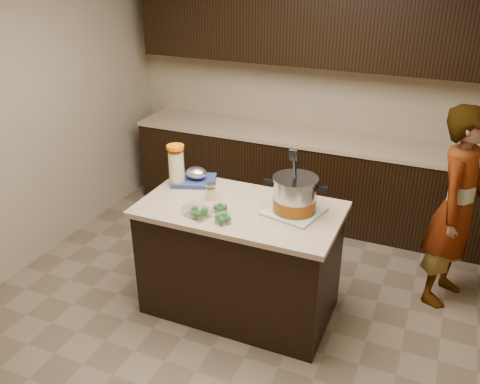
# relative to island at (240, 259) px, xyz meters

# --- Properties ---
(ground_plane) EXTENTS (4.00, 4.00, 0.00)m
(ground_plane) POSITION_rel_island_xyz_m (0.00, 0.00, -0.45)
(ground_plane) COLOR brown
(ground_plane) RESTS_ON ground
(room_shell) EXTENTS (4.04, 4.04, 2.72)m
(room_shell) POSITION_rel_island_xyz_m (0.00, 0.00, 1.26)
(room_shell) COLOR tan
(room_shell) RESTS_ON ground
(back_cabinets) EXTENTS (3.60, 0.63, 2.33)m
(back_cabinets) POSITION_rel_island_xyz_m (0.00, 1.74, 0.49)
(back_cabinets) COLOR black
(back_cabinets) RESTS_ON ground
(island) EXTENTS (1.46, 0.81, 0.90)m
(island) POSITION_rel_island_xyz_m (0.00, 0.00, 0.00)
(island) COLOR black
(island) RESTS_ON ground
(dish_towel) EXTENTS (0.43, 0.43, 0.02)m
(dish_towel) POSITION_rel_island_xyz_m (0.39, 0.07, 0.46)
(dish_towel) COLOR #689262
(dish_towel) RESTS_ON island
(stock_pot) EXTENTS (0.45, 0.35, 0.45)m
(stock_pot) POSITION_rel_island_xyz_m (0.39, 0.07, 0.57)
(stock_pot) COLOR #B7B7BC
(stock_pot) RESTS_ON dish_towel
(lemonade_pitcher) EXTENTS (0.15, 0.15, 0.33)m
(lemonade_pitcher) POSITION_rel_island_xyz_m (-0.61, 0.16, 0.60)
(lemonade_pitcher) COLOR #E6D98C
(lemonade_pitcher) RESTS_ON island
(mason_jar) EXTENTS (0.10, 0.10, 0.13)m
(mason_jar) POSITION_rel_island_xyz_m (-0.25, 0.03, 0.51)
(mason_jar) COLOR #E6D98C
(mason_jar) RESTS_ON island
(broccoli_tub_left) EXTENTS (0.12, 0.12, 0.05)m
(broccoli_tub_left) POSITION_rel_island_xyz_m (-0.10, -0.12, 0.47)
(broccoli_tub_left) COLOR silver
(broccoli_tub_left) RESTS_ON island
(broccoli_tub_right) EXTENTS (0.13, 0.13, 0.06)m
(broccoli_tub_right) POSITION_rel_island_xyz_m (-0.02, -0.26, 0.47)
(broccoli_tub_right) COLOR silver
(broccoli_tub_right) RESTS_ON island
(broccoli_tub_rect) EXTENTS (0.22, 0.19, 0.07)m
(broccoli_tub_rect) POSITION_rel_island_xyz_m (-0.22, -0.24, 0.48)
(broccoli_tub_rect) COLOR silver
(broccoli_tub_rect) RESTS_ON island
(blue_tray) EXTENTS (0.40, 0.36, 0.13)m
(blue_tray) POSITION_rel_island_xyz_m (-0.49, 0.25, 0.49)
(blue_tray) COLOR navy
(blue_tray) RESTS_ON island
(person) EXTENTS (0.55, 0.68, 1.61)m
(person) POSITION_rel_island_xyz_m (1.46, 0.80, 0.35)
(person) COLOR gray
(person) RESTS_ON ground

